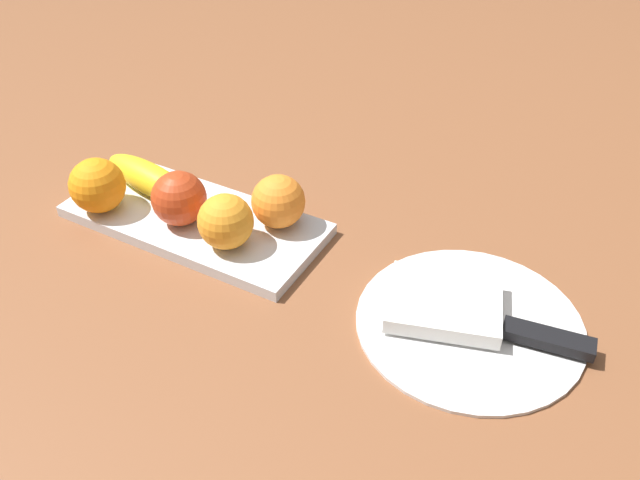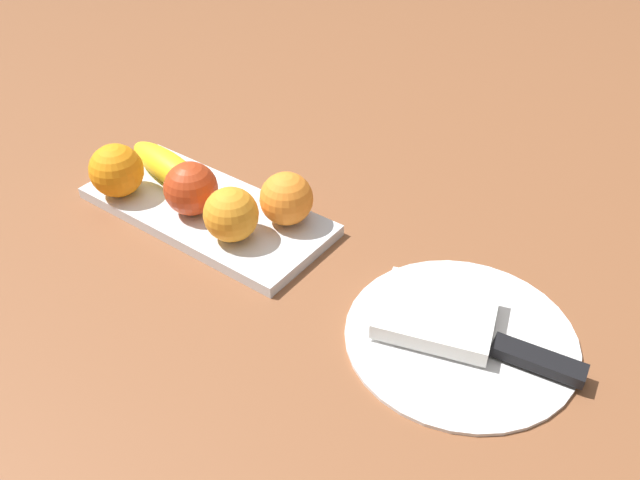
# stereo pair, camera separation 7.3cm
# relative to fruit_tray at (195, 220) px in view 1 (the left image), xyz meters

# --- Properties ---
(ground_plane) EXTENTS (2.40, 2.40, 0.00)m
(ground_plane) POSITION_rel_fruit_tray_xyz_m (-0.01, -0.04, -0.01)
(ground_plane) COLOR brown
(fruit_tray) EXTENTS (0.33, 0.14, 0.01)m
(fruit_tray) POSITION_rel_fruit_tray_xyz_m (0.00, 0.00, 0.00)
(fruit_tray) COLOR silver
(fruit_tray) RESTS_ON ground_plane
(apple) EXTENTS (0.07, 0.07, 0.07)m
(apple) POSITION_rel_fruit_tray_xyz_m (0.01, 0.02, 0.04)
(apple) COLOR #BC3C1A
(apple) RESTS_ON fruit_tray
(banana) EXTENTS (0.16, 0.07, 0.04)m
(banana) POSITION_rel_fruit_tray_xyz_m (0.08, -0.01, 0.03)
(banana) COLOR yellow
(banana) RESTS_ON fruit_tray
(orange_near_apple) EXTENTS (0.07, 0.07, 0.07)m
(orange_near_apple) POSITION_rel_fruit_tray_xyz_m (-0.10, -0.04, 0.04)
(orange_near_apple) COLOR orange
(orange_near_apple) RESTS_ON fruit_tray
(orange_near_banana) EXTENTS (0.07, 0.07, 0.07)m
(orange_near_banana) POSITION_rel_fruit_tray_xyz_m (0.11, 0.04, 0.04)
(orange_near_banana) COLOR orange
(orange_near_banana) RESTS_ON fruit_tray
(orange_center) EXTENTS (0.07, 0.07, 0.07)m
(orange_center) POSITION_rel_fruit_tray_xyz_m (-0.07, 0.03, 0.04)
(orange_center) COLOR orange
(orange_center) RESTS_ON fruit_tray
(dinner_plate) EXTENTS (0.24, 0.24, 0.01)m
(dinner_plate) POSITION_rel_fruit_tray_xyz_m (-0.36, -0.00, -0.00)
(dinner_plate) COLOR white
(dinner_plate) RESTS_ON ground_plane
(folded_napkin) EXTENTS (0.14, 0.13, 0.02)m
(folded_napkin) POSITION_rel_fruit_tray_xyz_m (-0.33, 0.00, 0.01)
(folded_napkin) COLOR white
(folded_napkin) RESTS_ON dinner_plate
(knife) EXTENTS (0.18, 0.05, 0.01)m
(knife) POSITION_rel_fruit_tray_xyz_m (-0.42, -0.00, 0.01)
(knife) COLOR silver
(knife) RESTS_ON dinner_plate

